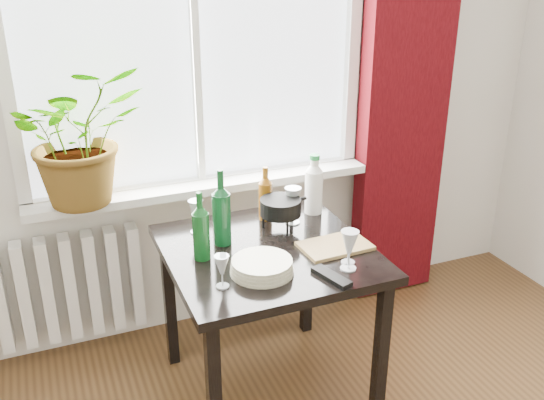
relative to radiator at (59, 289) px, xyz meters
name	(u,v)px	position (x,y,z in m)	size (l,w,h in m)	color
window	(193,23)	(0.75, 0.04, 1.22)	(1.72, 0.08, 1.62)	white
windowsill	(205,185)	(0.75, -0.03, 0.44)	(1.72, 0.20, 0.04)	silver
curtain	(407,75)	(1.87, -0.06, 0.92)	(0.50, 0.12, 2.56)	#330408
radiator	(59,289)	(0.00, 0.00, 0.00)	(0.80, 0.10, 0.55)	white
table	(268,268)	(0.85, -0.63, 0.27)	(0.85, 0.85, 0.74)	black
potted_plant	(79,135)	(0.18, -0.07, 0.78)	(0.57, 0.49, 0.63)	#22741F
wine_bottle_left	(201,226)	(0.57, -0.60, 0.51)	(0.07, 0.07, 0.30)	#0D4517
wine_bottle_right	(221,207)	(0.69, -0.50, 0.53)	(0.08, 0.08, 0.34)	#0C3E1C
bottle_amber	(265,193)	(0.95, -0.34, 0.49)	(0.06, 0.06, 0.26)	brown
cleaning_bottle	(314,184)	(1.19, -0.36, 0.51)	(0.08, 0.08, 0.30)	white
wineglass_front_right	(349,247)	(1.11, -0.87, 0.43)	(0.06, 0.06, 0.15)	#B2B8C0
wineglass_far_right	(349,250)	(1.08, -0.91, 0.45)	(0.07, 0.07, 0.17)	white
wineglass_back_center	(293,205)	(1.05, -0.43, 0.45)	(0.08, 0.08, 0.18)	#AFB8BD
wineglass_back_left	(196,216)	(0.61, -0.36, 0.44)	(0.07, 0.07, 0.16)	silver
wineglass_front_left	(222,271)	(0.58, -0.85, 0.43)	(0.06, 0.06, 0.14)	#B5BDC3
plate_stack	(262,267)	(0.75, -0.81, 0.39)	(0.25, 0.25, 0.05)	beige
fondue_pot	(281,214)	(0.98, -0.47, 0.43)	(0.21, 0.19, 0.14)	black
tv_remote	(331,277)	(0.99, -0.96, 0.37)	(0.05, 0.18, 0.02)	black
cutting_board	(335,246)	(1.12, -0.73, 0.37)	(0.29, 0.19, 0.02)	olive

